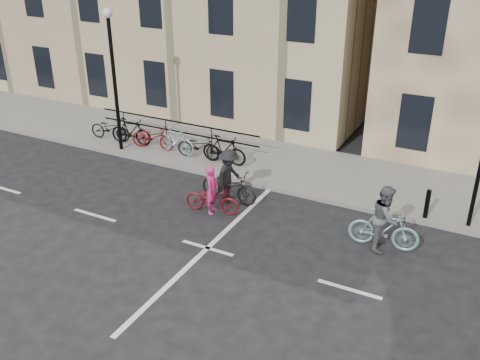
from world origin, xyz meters
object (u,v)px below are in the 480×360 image
at_px(lamp_post, 113,63).
at_px(cyclist_grey, 385,223).
at_px(cyclist_dark, 229,181).
at_px(cyclist_pink, 212,197).

distance_m(lamp_post, cyclist_grey, 11.27).
xyz_separation_m(cyclist_grey, cyclist_dark, (-5.05, 0.50, -0.06)).
relative_size(cyclist_pink, cyclist_grey, 0.92).
xyz_separation_m(lamp_post, cyclist_dark, (5.66, -1.64, -2.80)).
bearing_deg(cyclist_grey, cyclist_pink, 88.23).
bearing_deg(cyclist_grey, lamp_post, 72.34).
relative_size(cyclist_pink, cyclist_dark, 0.90).
xyz_separation_m(lamp_post, cyclist_grey, (10.72, -2.14, -2.74)).
bearing_deg(cyclist_dark, lamp_post, 75.52).
bearing_deg(lamp_post, cyclist_dark, -16.14).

